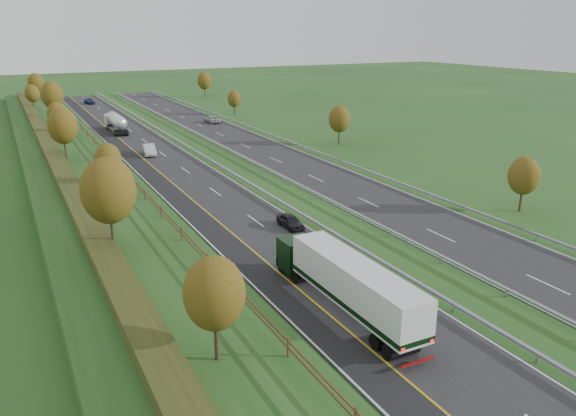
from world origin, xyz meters
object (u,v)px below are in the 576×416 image
at_px(car_dark_near, 290,221).
at_px(car_silver_mid, 149,150).
at_px(road_tanker, 116,122).
at_px(box_lorry, 346,282).
at_px(car_small_far, 89,101).
at_px(car_oncoming, 212,119).

relative_size(car_dark_near, car_silver_mid, 0.77).
xyz_separation_m(road_tanker, car_silver_mid, (0.58, -23.28, -1.00)).
bearing_deg(box_lorry, car_small_far, 89.32).
relative_size(car_small_far, car_oncoming, 0.93).
distance_m(box_lorry, car_silver_mid, 56.83).
bearing_deg(car_oncoming, box_lorry, 74.53).
xyz_separation_m(box_lorry, car_dark_near, (4.55, 17.14, -1.64)).
height_order(car_small_far, car_oncoming, car_oncoming).
height_order(box_lorry, car_small_far, box_lorry).
height_order(box_lorry, car_silver_mid, box_lorry).
distance_m(car_silver_mid, car_small_far, 68.92).
bearing_deg(car_small_far, car_oncoming, -75.10).
distance_m(road_tanker, car_dark_near, 63.15).
bearing_deg(car_small_far, road_tanker, -99.86).
bearing_deg(car_oncoming, road_tanker, 3.40).
bearing_deg(car_silver_mid, car_small_far, 95.58).
height_order(road_tanker, car_oncoming, road_tanker).
xyz_separation_m(road_tanker, car_oncoming, (19.91, 1.89, -1.13)).
bearing_deg(car_small_far, car_silver_mid, -98.62).
relative_size(car_dark_near, car_small_far, 0.83).
xyz_separation_m(car_silver_mid, car_small_far, (1.22, 68.91, -0.16)).
distance_m(road_tanker, car_silver_mid, 23.31).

